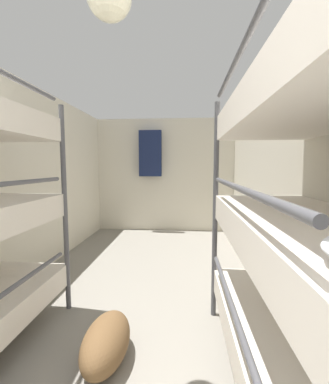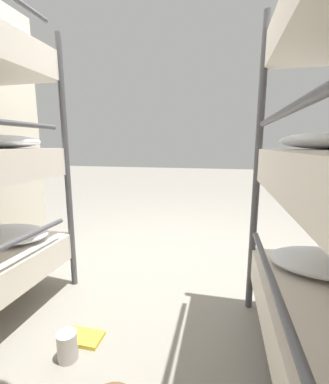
{
  "view_description": "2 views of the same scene",
  "coord_description": "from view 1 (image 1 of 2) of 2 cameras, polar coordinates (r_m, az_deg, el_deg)",
  "views": [
    {
      "loc": [
        0.41,
        0.18,
        1.32
      ],
      "look_at": [
        0.09,
        4.17,
        0.92
      ],
      "focal_mm": 24.0,
      "sensor_mm": 36.0,
      "label": 1
    },
    {
      "loc": [
        -0.46,
        2.26,
        1.1
      ],
      "look_at": [
        -0.11,
        0.72,
        0.81
      ],
      "focal_mm": 24.0,
      "sensor_mm": 36.0,
      "label": 2
    }
  ],
  "objects": [
    {
      "name": "wall_back",
      "position": [
        5.25,
        0.15,
        3.74
      ],
      "size": [
        2.88,
        0.06,
        2.27
      ],
      "color": "beige",
      "rests_on": "ground_plane"
    },
    {
      "name": "wall_right",
      "position": [
        2.71,
        26.31,
        1.25
      ],
      "size": [
        0.06,
        5.51,
        2.27
      ],
      "color": "beige",
      "rests_on": "ground_plane"
    },
    {
      "name": "duffel_bag",
      "position": [
        2.02,
        -12.82,
        -29.73
      ],
      "size": [
        0.3,
        0.57,
        0.3
      ],
      "color": "brown",
      "rests_on": "ground_plane"
    },
    {
      "name": "hanging_coat",
      "position": [
        5.14,
        -3.17,
        8.54
      ],
      "size": [
        0.44,
        0.12,
        0.9
      ],
      "color": "#192347"
    },
    {
      "name": "bunk_stack_right_near",
      "position": [
        1.42,
        30.24,
        -8.5
      ],
      "size": [
        0.73,
        1.85,
        1.88
      ],
      "color": "#4C4C51",
      "rests_on": "ground_plane"
    },
    {
      "name": "wall_left",
      "position": [
        3.1,
        -31.26,
        1.51
      ],
      "size": [
        0.06,
        5.51,
        2.27
      ],
      "color": "beige",
      "rests_on": "ground_plane"
    }
  ]
}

